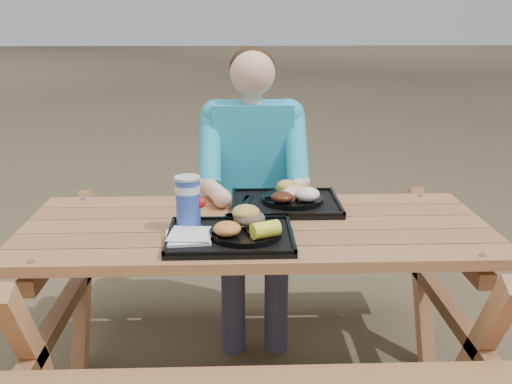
{
  "coord_description": "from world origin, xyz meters",
  "views": [
    {
      "loc": [
        -0.07,
        -2.07,
        1.52
      ],
      "look_at": [
        0.0,
        0.0,
        0.88
      ],
      "focal_mm": 40.0,
      "sensor_mm": 36.0,
      "label": 1
    }
  ],
  "objects": [
    {
      "name": "potato_salad",
      "position": [
        0.22,
        0.16,
        0.82
      ],
      "size": [
        0.1,
        0.1,
        0.06
      ],
      "primitive_type": "ellipsoid",
      "color": "white",
      "rests_on": "plate_far"
    },
    {
      "name": "diner",
      "position": [
        0.01,
        0.61,
        0.64
      ],
      "size": [
        0.48,
        0.84,
        1.28
      ],
      "primitive_type": null,
      "color": "#1B94C0",
      "rests_on": "ground"
    },
    {
      "name": "picnic_table",
      "position": [
        0.0,
        0.0,
        0.38
      ],
      "size": [
        1.8,
        1.49,
        0.75
      ],
      "primitive_type": null,
      "color": "#999999",
      "rests_on": "ground"
    },
    {
      "name": "tray_near",
      "position": [
        -0.1,
        -0.16,
        0.76
      ],
      "size": [
        0.45,
        0.35,
        0.02
      ],
      "primitive_type": "cube",
      "color": "black",
      "rests_on": "picnic_table"
    },
    {
      "name": "condiment_bbq",
      "position": [
        -0.09,
        -0.04,
        0.79
      ],
      "size": [
        0.06,
        0.06,
        0.03
      ],
      "primitive_type": "cylinder",
      "color": "black",
      "rests_on": "tray_near"
    },
    {
      "name": "corn_cob",
      "position": [
        0.02,
        -0.24,
        0.82
      ],
      "size": [
        0.13,
        0.13,
        0.06
      ],
      "primitive_type": null,
      "rotation": [
        0.0,
        0.0,
        0.42
      ],
      "color": "#FFF835",
      "rests_on": "plate_near"
    },
    {
      "name": "sandwich",
      "position": [
        -0.03,
        -0.11,
        0.85
      ],
      "size": [
        0.11,
        0.11,
        0.11
      ],
      "primitive_type": null,
      "color": "gold",
      "rests_on": "plate_near"
    },
    {
      "name": "plate_near",
      "position": [
        -0.04,
        -0.17,
        0.78
      ],
      "size": [
        0.26,
        0.26,
        0.02
      ],
      "primitive_type": "cylinder",
      "color": "black",
      "rests_on": "tray_near"
    },
    {
      "name": "baked_beans",
      "position": [
        0.11,
        0.15,
        0.81
      ],
      "size": [
        0.1,
        0.1,
        0.04
      ],
      "primitive_type": "ellipsoid",
      "color": "#4D200F",
      "rests_on": "plate_far"
    },
    {
      "name": "plate_far",
      "position": [
        0.16,
        0.22,
        0.78
      ],
      "size": [
        0.26,
        0.26,
        0.02
      ],
      "primitive_type": "cylinder",
      "color": "black",
      "rests_on": "tray_far"
    },
    {
      "name": "tray_far",
      "position": [
        0.13,
        0.21,
        0.76
      ],
      "size": [
        0.45,
        0.35,
        0.02
      ],
      "primitive_type": "cube",
      "color": "black",
      "rests_on": "picnic_table"
    },
    {
      "name": "condiment_mustard",
      "position": [
        -0.03,
        -0.03,
        0.79
      ],
      "size": [
        0.05,
        0.05,
        0.03
      ],
      "primitive_type": "cylinder",
      "color": "yellow",
      "rests_on": "tray_near"
    },
    {
      "name": "napkin_stack",
      "position": [
        -0.25,
        -0.19,
        0.78
      ],
      "size": [
        0.17,
        0.17,
        0.02
      ],
      "primitive_type": "cube",
      "rotation": [
        0.0,
        0.0,
        0.11
      ],
      "color": "silver",
      "rests_on": "tray_near"
    },
    {
      "name": "cutlery_far",
      "position": [
        -0.03,
        0.22,
        0.77
      ],
      "size": [
        0.06,
        0.17,
        0.01
      ],
      "primitive_type": "cube",
      "rotation": [
        0.0,
        0.0,
        -0.19
      ],
      "color": "black",
      "rests_on": "tray_far"
    },
    {
      "name": "soda_cup",
      "position": [
        -0.25,
        -0.07,
        0.86
      ],
      "size": [
        0.09,
        0.09,
        0.18
      ],
      "primitive_type": "cylinder",
      "color": "#1639A7",
      "rests_on": "tray_near"
    },
    {
      "name": "burger",
      "position": [
        0.15,
        0.27,
        0.83
      ],
      "size": [
        0.1,
        0.1,
        0.09
      ],
      "primitive_type": null,
      "color": "gold",
      "rests_on": "plate_far"
    },
    {
      "name": "mac_cheese",
      "position": [
        -0.11,
        -0.22,
        0.81
      ],
      "size": [
        0.1,
        0.1,
        0.05
      ],
      "primitive_type": "ellipsoid",
      "color": "orange",
      "rests_on": "plate_near"
    }
  ]
}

